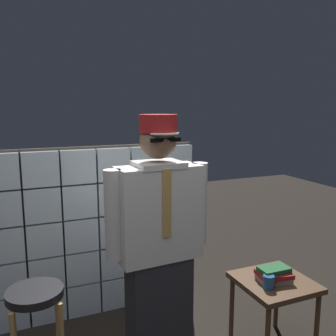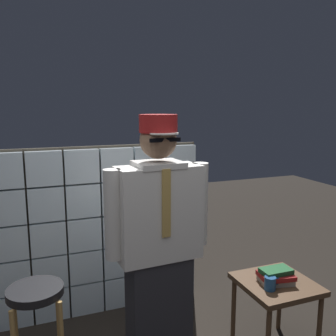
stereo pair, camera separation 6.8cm
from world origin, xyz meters
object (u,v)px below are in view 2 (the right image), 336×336
Objects in this scene: side_table at (276,291)px; book_stack at (276,276)px; standing_person at (159,247)px; bar_stool at (37,316)px; coffee_mug at (270,283)px.

side_table is 0.13m from book_stack.
standing_person is 0.86m from bar_stool.
standing_person reaches higher than coffee_mug.
book_stack is 2.11× the size of coffee_mug.
standing_person is at bearing 174.59° from side_table.
book_stack reaches higher than side_table.
bar_stool reaches higher than coffee_mug.
side_table is at bearing 35.08° from coffee_mug.
side_table is (1.66, -0.17, -0.07)m from bar_stool.
coffee_mug is (0.77, -0.17, -0.32)m from standing_person.
coffee_mug is (-0.12, -0.08, 0.13)m from side_table.
bar_stool is 2.84× the size of book_stack.
book_stack is at bearing -6.28° from bar_stool.
book_stack is 0.12m from coffee_mug.
book_stack is at bearing 35.48° from coffee_mug.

